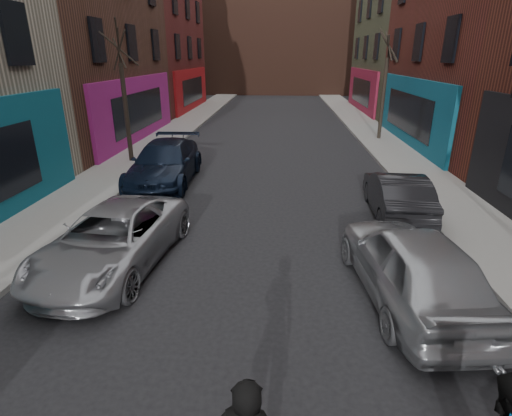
# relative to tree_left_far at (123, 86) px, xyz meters

# --- Properties ---
(sidewalk_left) EXTENTS (2.50, 84.00, 0.13)m
(sidewalk_left) POSITION_rel_tree_left_far_xyz_m (-0.05, 12.00, -3.31)
(sidewalk_left) COLOR gray
(sidewalk_left) RESTS_ON ground
(sidewalk_right) EXTENTS (2.50, 84.00, 0.13)m
(sidewalk_right) POSITION_rel_tree_left_far_xyz_m (12.45, 12.00, -3.31)
(sidewalk_right) COLOR gray
(sidewalk_right) RESTS_ON ground
(building_far) EXTENTS (40.00, 10.00, 14.00)m
(building_far) POSITION_rel_tree_left_far_xyz_m (6.20, 38.00, 3.62)
(building_far) COLOR #47281E
(building_far) RESTS_ON ground
(tree_left_far) EXTENTS (2.00, 2.00, 6.50)m
(tree_left_far) POSITION_rel_tree_left_far_xyz_m (0.00, 0.00, 0.00)
(tree_left_far) COLOR black
(tree_left_far) RESTS_ON sidewalk_left
(tree_right_far) EXTENTS (2.00, 2.00, 6.80)m
(tree_right_far) POSITION_rel_tree_left_far_xyz_m (12.40, 6.00, 0.15)
(tree_right_far) COLOR black
(tree_right_far) RESTS_ON sidewalk_right
(parked_left_far) EXTENTS (2.72, 5.06, 1.35)m
(parked_left_far) POSITION_rel_tree_left_far_xyz_m (3.00, -9.31, -2.70)
(parked_left_far) COLOR gray
(parked_left_far) RESTS_ON ground
(parked_left_end) EXTENTS (2.36, 5.43, 1.55)m
(parked_left_end) POSITION_rel_tree_left_far_xyz_m (2.41, -2.90, -2.60)
(parked_left_end) COLOR black
(parked_left_end) RESTS_ON ground
(parked_right_far) EXTENTS (2.34, 4.79, 1.57)m
(parked_right_far) POSITION_rel_tree_left_far_xyz_m (9.40, -10.31, -2.59)
(parked_right_far) COLOR #9B9EA3
(parked_right_far) RESTS_ON ground
(parked_right_end) EXTENTS (1.61, 4.15, 1.35)m
(parked_right_end) POSITION_rel_tree_left_far_xyz_m (10.32, -5.71, -2.71)
(parked_right_end) COLOR black
(parked_right_end) RESTS_ON ground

